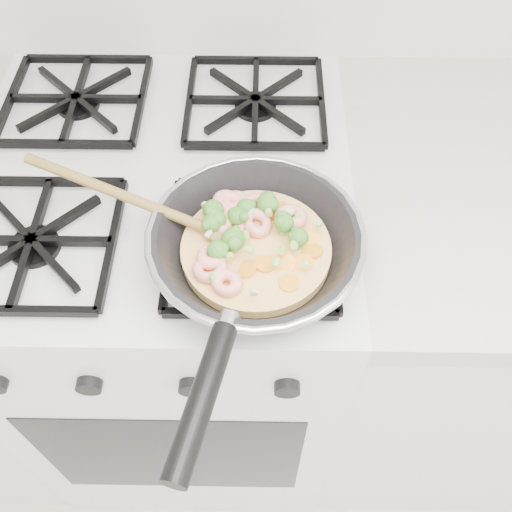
{
  "coord_description": "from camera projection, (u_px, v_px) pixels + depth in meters",
  "views": [
    {
      "loc": [
        0.16,
        1.09,
        1.53
      ],
      "look_at": [
        0.16,
        1.52,
        0.93
      ],
      "focal_mm": 39.61,
      "sensor_mm": 36.0,
      "label": 1
    }
  ],
  "objects": [
    {
      "name": "skillet",
      "position": [
        252.0,
        246.0,
        0.72
      ],
      "size": [
        0.44,
        0.44,
        0.09
      ],
      "rotation": [
        0.0,
        0.0,
        0.23
      ],
      "color": "black",
      "rests_on": "stove"
    },
    {
      "name": "stove",
      "position": [
        185.0,
        315.0,
        1.22
      ],
      "size": [
        0.6,
        0.6,
        0.92
      ],
      "color": "white",
      "rests_on": "ground"
    }
  ]
}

